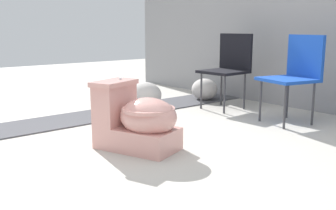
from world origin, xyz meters
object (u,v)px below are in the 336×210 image
folding_chair_left (229,63)px  boulder_near (205,89)px  boulder_far (145,95)px  folding_chair_middle (296,69)px  toilet (138,120)px

folding_chair_left → boulder_near: size_ratio=2.31×
boulder_near → folding_chair_left: bearing=-15.1°
folding_chair_left → boulder_far: 1.02m
folding_chair_middle → boulder_far: 1.66m
folding_chair_left → boulder_near: (-0.52, 0.14, -0.38)m
toilet → boulder_near: bearing=101.9°
boulder_near → folding_chair_middle: bearing=-7.4°
folding_chair_middle → boulder_far: bearing=-49.9°
toilet → folding_chair_middle: (0.27, 1.66, 0.29)m
toilet → boulder_far: bearing=121.8°
toilet → boulder_far: size_ratio=1.75×
folding_chair_middle → boulder_far: size_ratio=2.04×
folding_chair_middle → folding_chair_left: bearing=-78.5°
boulder_near → boulder_far: boulder_far is taller
toilet → folding_chair_middle: 1.70m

